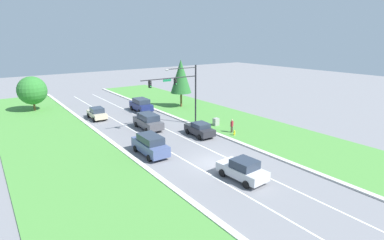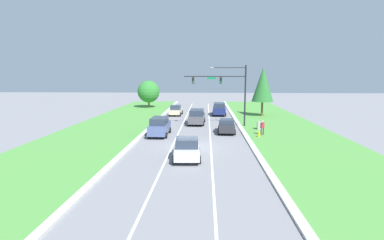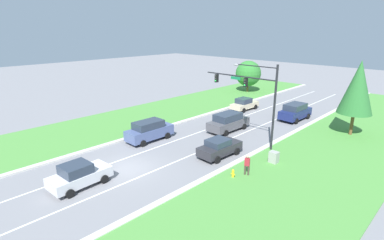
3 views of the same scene
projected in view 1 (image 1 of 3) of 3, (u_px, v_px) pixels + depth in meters
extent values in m
plane|color=slate|center=(213.00, 163.00, 27.62)|extent=(160.00, 160.00, 0.00)
cube|color=beige|center=(256.00, 149.00, 30.77)|extent=(0.50, 90.00, 0.15)
cube|color=beige|center=(160.00, 178.00, 24.44)|extent=(0.50, 90.00, 0.15)
cube|color=#4C8E3D|center=(288.00, 139.00, 33.72)|extent=(10.00, 90.00, 0.08)
cube|color=#4C8E3D|center=(96.00, 198.00, 21.51)|extent=(10.00, 90.00, 0.08)
cube|color=white|center=(197.00, 167.00, 26.62)|extent=(0.14, 81.00, 0.01)
cube|color=white|center=(228.00, 158.00, 28.63)|extent=(0.14, 81.00, 0.01)
cylinder|color=black|center=(196.00, 95.00, 38.94)|extent=(0.20, 0.20, 7.78)
cylinder|color=black|center=(170.00, 78.00, 36.09)|extent=(7.76, 0.12, 0.12)
cube|color=#147042|center=(167.00, 80.00, 35.94)|extent=(1.10, 0.04, 0.28)
cylinder|color=black|center=(182.00, 68.00, 36.78)|extent=(4.27, 0.09, 0.09)
ellipsoid|color=gray|center=(167.00, 70.00, 35.60)|extent=(0.56, 0.28, 0.20)
cube|color=black|center=(175.00, 82.00, 36.66)|extent=(0.28, 0.32, 0.80)
sphere|color=#2D2D2D|center=(176.00, 80.00, 36.47)|extent=(0.16, 0.16, 0.16)
sphere|color=#2D2D2D|center=(176.00, 82.00, 36.53)|extent=(0.16, 0.16, 0.16)
sphere|color=#23D647|center=(176.00, 84.00, 36.59)|extent=(0.16, 0.16, 0.16)
cube|color=black|center=(150.00, 84.00, 34.71)|extent=(0.28, 0.32, 0.80)
sphere|color=#2D2D2D|center=(151.00, 83.00, 34.51)|extent=(0.16, 0.16, 0.16)
sphere|color=#2D2D2D|center=(151.00, 85.00, 34.57)|extent=(0.16, 0.16, 0.16)
sphere|color=#23D647|center=(151.00, 87.00, 34.64)|extent=(0.16, 0.16, 0.16)
cube|color=#4C4C51|center=(148.00, 123.00, 37.64)|extent=(2.13, 5.13, 0.90)
cube|color=#283342|center=(148.00, 117.00, 37.31)|extent=(1.87, 3.10, 0.74)
cylinder|color=black|center=(150.00, 122.00, 39.53)|extent=(0.26, 0.65, 0.64)
cylinder|color=black|center=(136.00, 124.00, 38.51)|extent=(0.26, 0.65, 0.64)
cylinder|color=black|center=(161.00, 128.00, 37.01)|extent=(0.26, 0.65, 0.64)
cylinder|color=black|center=(147.00, 131.00, 35.99)|extent=(0.26, 0.65, 0.64)
cube|color=#475684|center=(150.00, 147.00, 29.38)|extent=(1.91, 4.87, 0.99)
cube|color=#283342|center=(150.00, 139.00, 29.06)|extent=(1.70, 2.93, 0.71)
cylinder|color=black|center=(151.00, 145.00, 31.20)|extent=(0.25, 0.64, 0.64)
cylinder|color=black|center=(135.00, 149.00, 30.21)|extent=(0.25, 0.64, 0.64)
cylinder|color=black|center=(166.00, 154.00, 28.83)|extent=(0.25, 0.64, 0.64)
cylinder|color=black|center=(149.00, 158.00, 27.83)|extent=(0.25, 0.64, 0.64)
cube|color=navy|center=(141.00, 106.00, 46.45)|extent=(2.17, 4.80, 0.95)
cube|color=#283342|center=(141.00, 101.00, 46.13)|extent=(1.90, 2.90, 0.72)
cylinder|color=black|center=(143.00, 106.00, 48.27)|extent=(0.27, 0.69, 0.69)
cylinder|color=black|center=(132.00, 108.00, 47.23)|extent=(0.27, 0.69, 0.69)
cylinder|color=black|center=(151.00, 110.00, 45.92)|extent=(0.27, 0.69, 0.69)
cylinder|color=black|center=(139.00, 112.00, 44.88)|extent=(0.27, 0.69, 0.69)
cube|color=silver|center=(242.00, 171.00, 24.34)|extent=(2.13, 4.32, 0.74)
cube|color=#283342|center=(245.00, 164.00, 23.96)|extent=(1.82, 1.99, 0.67)
cylinder|color=black|center=(238.00, 167.00, 25.99)|extent=(0.27, 0.63, 0.62)
cylinder|color=black|center=(222.00, 173.00, 24.87)|extent=(0.27, 0.63, 0.62)
cylinder|color=black|center=(262.00, 178.00, 24.02)|extent=(0.27, 0.63, 0.62)
cylinder|color=black|center=(246.00, 185.00, 22.90)|extent=(0.27, 0.63, 0.62)
cube|color=beige|center=(97.00, 114.00, 42.23)|extent=(1.89, 4.37, 0.67)
cube|color=#283342|center=(97.00, 110.00, 41.85)|extent=(1.63, 1.99, 0.67)
cylinder|color=black|center=(100.00, 114.00, 43.85)|extent=(0.26, 0.64, 0.64)
cylinder|color=black|center=(88.00, 115.00, 42.94)|extent=(0.26, 0.64, 0.64)
cylinder|color=black|center=(106.00, 118.00, 41.70)|extent=(0.26, 0.64, 0.64)
cylinder|color=black|center=(94.00, 120.00, 40.80)|extent=(0.26, 0.64, 0.64)
cube|color=#28282D|center=(199.00, 130.00, 35.01)|extent=(1.96, 4.22, 0.76)
cube|color=#283342|center=(201.00, 125.00, 34.64)|extent=(1.67, 1.94, 0.53)
cylinder|color=black|center=(199.00, 129.00, 36.60)|extent=(0.27, 0.63, 0.62)
cylinder|color=black|center=(187.00, 131.00, 35.71)|extent=(0.27, 0.63, 0.62)
cylinder|color=black|center=(212.00, 135.00, 34.52)|extent=(0.27, 0.63, 0.62)
cylinder|color=black|center=(199.00, 137.00, 33.63)|extent=(0.27, 0.63, 0.62)
cube|color=#9E9E99|center=(216.00, 122.00, 38.90)|extent=(0.70, 0.60, 1.02)
cylinder|color=#42382D|center=(231.00, 130.00, 35.96)|extent=(0.14, 0.14, 0.84)
cylinder|color=#42382D|center=(232.00, 129.00, 36.17)|extent=(0.14, 0.14, 0.84)
cube|color=maroon|center=(232.00, 124.00, 35.87)|extent=(0.43, 0.35, 0.60)
sphere|color=tan|center=(232.00, 120.00, 35.75)|extent=(0.22, 0.22, 0.22)
cylinder|color=gold|center=(234.00, 134.00, 35.02)|extent=(0.20, 0.20, 0.55)
sphere|color=gold|center=(234.00, 131.00, 34.93)|extent=(0.18, 0.18, 0.18)
cylinder|color=gold|center=(234.00, 134.00, 34.94)|extent=(0.10, 0.09, 0.09)
cylinder|color=gold|center=(235.00, 133.00, 35.08)|extent=(0.10, 0.09, 0.09)
cylinder|color=brown|center=(181.00, 100.00, 49.19)|extent=(0.32, 0.32, 2.38)
cone|color=#28662D|center=(181.00, 76.00, 48.15)|extent=(3.36, 3.36, 5.37)
cylinder|color=brown|center=(34.00, 106.00, 46.62)|extent=(0.32, 0.32, 1.62)
sphere|color=#2D752D|center=(32.00, 90.00, 45.96)|extent=(4.33, 4.33, 4.33)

